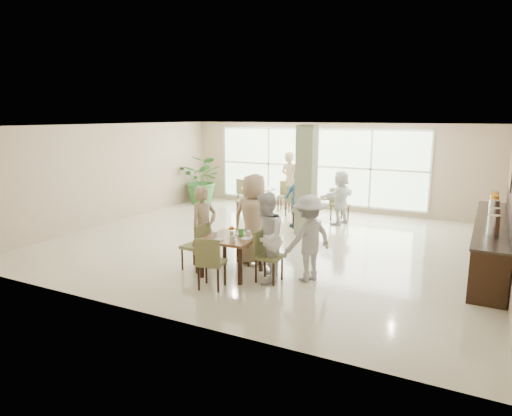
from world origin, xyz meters
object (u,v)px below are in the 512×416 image
at_px(adult_a, 297,200).
at_px(teen_right, 266,238).
at_px(round_table_right, 312,203).
at_px(buffet_counter, 492,240).
at_px(teen_far, 254,219).
at_px(adult_standing, 290,181).
at_px(round_table_left, 258,193).
at_px(teen_left, 204,227).
at_px(potted_plant, 203,179).
at_px(teen_standing, 308,238).
at_px(adult_b, 341,197).
at_px(main_table, 232,241).

bearing_deg(adult_a, teen_right, -51.53).
height_order(round_table_right, buffet_counter, buffet_counter).
bearing_deg(buffet_counter, teen_far, -154.87).
xyz_separation_m(teen_right, adult_a, (-1.08, 4.16, -0.07)).
bearing_deg(adult_a, adult_standing, 142.08).
distance_m(round_table_left, adult_standing, 1.12).
relative_size(teen_left, adult_a, 1.09).
bearing_deg(teen_far, round_table_right, -93.95).
xyz_separation_m(buffet_counter, teen_far, (-4.37, -2.05, 0.39)).
xyz_separation_m(teen_right, adult_standing, (-2.22, 6.28, 0.11)).
xyz_separation_m(buffet_counter, teen_right, (-3.69, -2.89, 0.29)).
bearing_deg(adult_a, round_table_right, 105.31).
bearing_deg(potted_plant, adult_a, -22.31).
distance_m(round_table_right, teen_left, 4.84).
relative_size(potted_plant, teen_standing, 1.04).
bearing_deg(round_table_right, potted_plant, 167.69).
distance_m(round_table_left, adult_b, 2.93).
relative_size(round_table_left, adult_b, 0.73).
xyz_separation_m(teen_left, teen_right, (1.45, -0.14, 0.01)).
distance_m(round_table_left, adult_a, 2.42).
xyz_separation_m(potted_plant, adult_a, (4.25, -1.74, -0.07)).
height_order(potted_plant, adult_a, potted_plant).
relative_size(round_table_right, teen_left, 0.63).
bearing_deg(round_table_right, adult_standing, 133.32).
bearing_deg(adult_standing, teen_left, 114.11).
bearing_deg(round_table_left, round_table_right, -17.30).
height_order(teen_right, adult_b, teen_right).
xyz_separation_m(buffet_counter, potted_plant, (-9.02, 3.01, 0.29)).
bearing_deg(adult_standing, teen_right, 126.40).
distance_m(round_table_right, teen_far, 4.14).
relative_size(teen_left, adult_b, 1.09).
bearing_deg(round_table_left, adult_standing, 40.71).
bearing_deg(main_table, buffet_counter, 32.73).
bearing_deg(round_table_right, buffet_counter, -23.91).
relative_size(main_table, round_table_right, 0.94).
relative_size(main_table, adult_a, 0.65).
bearing_deg(teen_right, adult_b, 162.15).
relative_size(potted_plant, adult_a, 1.10).
distance_m(teen_right, teen_standing, 0.79).
relative_size(round_table_left, adult_a, 0.73).
xyz_separation_m(teen_far, teen_right, (0.68, -0.84, -0.10)).
relative_size(teen_right, adult_b, 1.10).
bearing_deg(teen_standing, adult_standing, -124.92).
bearing_deg(round_table_left, adult_b, -10.40).
height_order(round_table_right, teen_left, teen_left).
height_order(main_table, teen_left, teen_left).
xyz_separation_m(main_table, teen_right, (0.74, -0.04, 0.18)).
bearing_deg(teen_standing, round_table_left, -115.61).
height_order(buffet_counter, teen_far, buffet_counter).
bearing_deg(round_table_right, teen_standing, -70.21).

